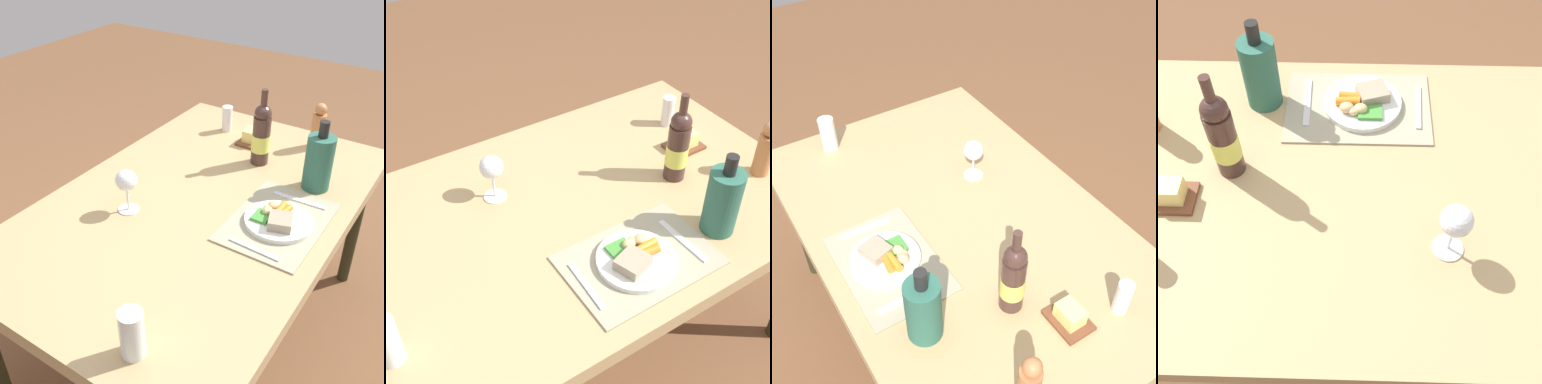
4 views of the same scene
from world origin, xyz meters
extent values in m
plane|color=brown|center=(0.00, 0.00, 0.00)|extent=(8.00, 8.00, 0.00)
cube|color=tan|center=(0.00, 0.00, 0.68)|extent=(1.53, 0.98, 0.05)
cylinder|color=#2B2A18|center=(-0.69, -0.42, 0.33)|extent=(0.05, 0.05, 0.66)
cylinder|color=#2B2A18|center=(-0.69, 0.42, 0.33)|extent=(0.05, 0.05, 0.66)
cube|color=#9E987D|center=(0.03, -0.29, 0.71)|extent=(0.43, 0.29, 0.01)
cylinder|color=white|center=(0.02, -0.29, 0.72)|extent=(0.23, 0.23, 0.02)
cube|color=gray|center=(-0.01, -0.31, 0.75)|extent=(0.10, 0.10, 0.03)
cylinder|color=orange|center=(0.06, -0.30, 0.75)|extent=(0.07, 0.03, 0.02)
cylinder|color=orange|center=(0.07, -0.28, 0.75)|extent=(0.07, 0.03, 0.02)
ellipsoid|color=#C5BD79|center=(0.03, -0.25, 0.75)|extent=(0.04, 0.03, 0.03)
ellipsoid|color=tan|center=(0.05, -0.24, 0.74)|extent=(0.03, 0.03, 0.02)
ellipsoid|color=#DBAE76|center=(0.07, -0.25, 0.75)|extent=(0.04, 0.04, 0.03)
cube|color=#438F37|center=(0.00, -0.24, 0.74)|extent=(0.07, 0.06, 0.01)
cube|color=silver|center=(-0.14, -0.29, 0.72)|extent=(0.02, 0.18, 0.00)
cube|color=silver|center=(0.19, -0.30, 0.72)|extent=(0.02, 0.20, 0.00)
cylinder|color=white|center=(0.56, 0.21, 0.77)|extent=(0.05, 0.05, 0.12)
sphere|color=#B67142|center=(0.63, -0.19, 0.88)|extent=(0.05, 0.05, 0.05)
cylinder|color=#422A25|center=(0.37, -0.05, 0.81)|extent=(0.07, 0.07, 0.20)
sphere|color=#422A25|center=(0.37, -0.05, 0.93)|extent=(0.07, 0.07, 0.07)
cylinder|color=#422A25|center=(0.37, -0.05, 0.98)|extent=(0.03, 0.03, 0.09)
cylinder|color=#DEE15B|center=(0.37, -0.05, 0.80)|extent=(0.07, 0.07, 0.07)
cylinder|color=white|center=(-0.19, 0.18, 0.71)|extent=(0.07, 0.07, 0.00)
cylinder|color=white|center=(-0.19, 0.18, 0.76)|extent=(0.01, 0.01, 0.08)
sphere|color=white|center=(-0.19, 0.18, 0.83)|extent=(0.08, 0.08, 0.08)
cylinder|color=silver|center=(-0.65, -0.22, 0.78)|extent=(0.06, 0.06, 0.14)
cylinder|color=#A9E4D7|center=(-0.65, -0.22, 0.75)|extent=(0.06, 0.06, 0.08)
cylinder|color=#2A5F4E|center=(0.31, -0.31, 0.82)|extent=(0.10, 0.10, 0.21)
cylinder|color=black|center=(0.31, -0.31, 0.95)|extent=(0.04, 0.04, 0.06)
cube|color=brown|center=(0.51, 0.06, 0.72)|extent=(0.13, 0.10, 0.01)
cube|color=#F9E280|center=(0.51, 0.06, 0.75)|extent=(0.08, 0.06, 0.05)
camera|label=1|loc=(-1.19, -0.75, 1.67)|focal=44.20mm
camera|label=2|loc=(-0.64, -1.03, 1.82)|focal=48.61mm
camera|label=3|loc=(1.03, -0.64, 1.98)|focal=46.90mm
camera|label=4|loc=(0.03, 0.74, 1.70)|focal=43.94mm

